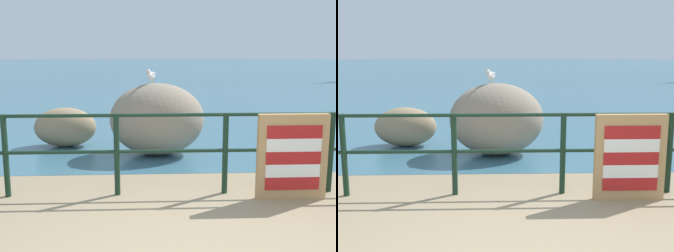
# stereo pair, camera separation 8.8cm
# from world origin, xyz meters

# --- Properties ---
(ground_plane) EXTENTS (120.00, 120.00, 0.10)m
(ground_plane) POSITION_xyz_m (0.00, 20.00, -0.05)
(ground_plane) COLOR #937F60
(sea_surface) EXTENTS (120.00, 90.00, 0.01)m
(sea_surface) POSITION_xyz_m (0.00, 47.75, 0.00)
(sea_surface) COLOR #38667A
(sea_surface) RESTS_ON ground_plane
(promenade_railing) EXTENTS (9.46, 0.07, 1.02)m
(promenade_railing) POSITION_xyz_m (0.00, 1.90, 0.64)
(promenade_railing) COLOR black
(promenade_railing) RESTS_ON ground_plane
(folded_deckchair_stack) EXTENTS (0.84, 0.10, 1.04)m
(folded_deckchair_stack) POSITION_xyz_m (1.43, 1.64, 0.52)
(folded_deckchair_stack) COLOR tan
(folded_deckchair_stack) RESTS_ON ground_plane
(breakwater_boulder_main) EXTENTS (1.61, 1.24, 1.23)m
(breakwater_boulder_main) POSITION_xyz_m (-0.13, 3.93, 0.62)
(breakwater_boulder_main) COLOR gray
(breakwater_boulder_main) RESTS_ON ground
(breakwater_boulder_left) EXTENTS (1.15, 0.70, 0.73)m
(breakwater_boulder_left) POSITION_xyz_m (-1.83, 4.63, 0.37)
(breakwater_boulder_left) COLOR #97805F
(breakwater_boulder_left) RESTS_ON ground
(seagull) EXTENTS (0.21, 0.34, 0.23)m
(seagull) POSITION_xyz_m (-0.22, 3.98, 1.37)
(seagull) COLOR gold
(seagull) RESTS_ON breakwater_boulder_main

